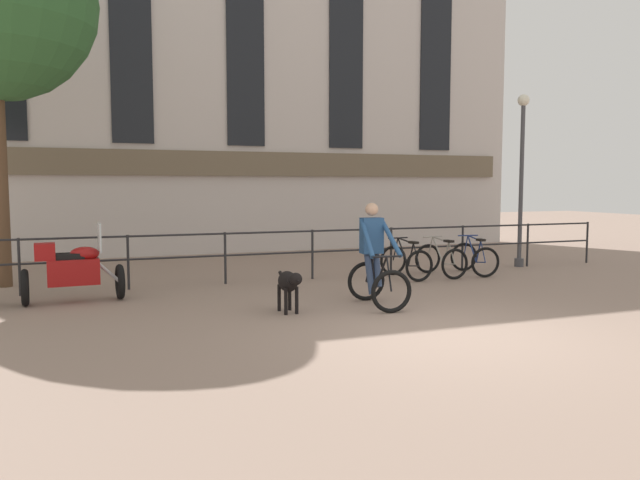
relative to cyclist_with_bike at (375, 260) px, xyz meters
The scene contains 10 objects.
ground_plane 2.26m from the cyclist_with_bike, 89.06° to the right, with size 60.00×60.00×0.00m, color gray.
canal_railing 3.07m from the cyclist_with_bike, 89.35° to the left, with size 15.05×0.05×1.05m.
building_facade 10.17m from the cyclist_with_bike, 89.77° to the left, with size 18.00×0.72×11.54m.
cyclist_with_bike is the anchor object (origin of this frame).
dog 1.58m from the cyclist_with_bike, behind, with size 0.29×0.89×0.68m.
parked_motorcycle 5.12m from the cyclist_with_bike, 156.62° to the left, with size 1.65×0.71×1.35m.
parked_bicycle_near_lamp 3.11m from the cyclist_with_bike, 51.44° to the left, with size 0.71×1.14×0.86m.
parked_bicycle_mid_left 3.71m from the cyclist_with_bike, 40.85° to the left, with size 0.69×1.12×0.86m.
parked_bicycle_mid_right 4.40m from the cyclist_with_bike, 33.43° to the left, with size 0.82×1.20×0.86m.
street_lamp 6.46m from the cyclist_with_bike, 29.68° to the left, with size 0.28×0.28×4.15m.
Camera 1 is at (-4.60, -7.10, 2.01)m, focal length 35.00 mm.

